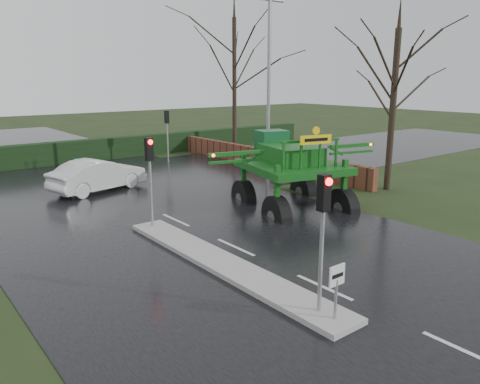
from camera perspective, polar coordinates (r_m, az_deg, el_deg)
ground at (r=13.38m, az=10.18°, el=-11.44°), size 140.00×140.00×0.00m
road_main at (r=20.92m, az=-10.64°, el=-2.15°), size 14.00×80.00×0.02m
road_cross at (r=26.25m, az=-16.75°, el=0.73°), size 80.00×12.00×0.02m
median_island at (r=14.58m, az=-2.22°, el=-8.69°), size 1.20×10.00×0.16m
hedge_row at (r=33.59m, az=-21.92°, el=4.35°), size 44.00×0.90×1.50m
brick_wall at (r=31.39m, az=1.27°, el=4.47°), size 0.40×20.00×1.20m
keep_left_sign at (r=11.16m, az=11.69°, el=-10.83°), size 0.50×0.07×1.35m
traffic_signal_near at (r=10.92m, az=10.12°, el=-2.71°), size 0.26×0.33×3.52m
traffic_signal_mid at (r=17.59m, az=-10.94°, el=3.48°), size 0.26×0.33×3.52m
traffic_signal_far at (r=32.19m, az=-8.89°, el=8.12°), size 0.26×0.33×3.52m
street_light_right at (r=26.45m, az=3.03°, el=14.46°), size 3.85×0.30×10.00m
tree_right_near at (r=24.94m, az=18.30°, el=12.03°), size 5.60×5.60×9.64m
tree_right_far at (r=36.47m, az=-0.69°, el=15.06°), size 7.00×7.00×12.05m
crop_sprayer at (r=19.16m, az=4.28°, el=3.33°), size 8.10×5.96×4.65m
white_sedan at (r=25.04m, az=-16.76°, el=0.11°), size 5.25×2.90×1.64m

